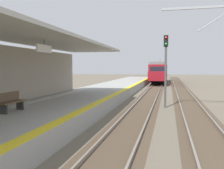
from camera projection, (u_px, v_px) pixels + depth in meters
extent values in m
cube|color=#999993|center=(70.00, 105.00, 16.09)|extent=(5.00, 80.00, 0.90)
cube|color=yellow|center=(104.00, 99.00, 15.55)|extent=(0.50, 80.00, 0.01)
cube|color=#B2B2AD|center=(11.00, 32.00, 10.12)|extent=(4.40, 24.00, 0.16)
cube|color=white|center=(44.00, 49.00, 12.01)|extent=(0.08, 1.40, 0.36)
cylinder|color=#333333|center=(44.00, 42.00, 11.99)|extent=(0.03, 0.03, 0.27)
cube|color=#4C3D2D|center=(144.00, 105.00, 19.02)|extent=(2.34, 120.00, 0.01)
cube|color=slate|center=(135.00, 104.00, 19.18)|extent=(0.08, 120.00, 0.15)
cube|color=slate|center=(154.00, 105.00, 18.86)|extent=(0.08, 120.00, 0.15)
cube|color=#4C3D2D|center=(190.00, 107.00, 18.26)|extent=(2.34, 120.00, 0.01)
cube|color=slate|center=(180.00, 106.00, 18.42)|extent=(0.08, 120.00, 0.15)
cube|color=slate|center=(201.00, 106.00, 18.10)|extent=(0.08, 120.00, 0.15)
cube|color=maroon|center=(159.00, 72.00, 48.27)|extent=(2.90, 18.00, 2.70)
cube|color=slate|center=(159.00, 64.00, 48.16)|extent=(2.67, 18.00, 0.44)
cube|color=black|center=(157.00, 70.00, 39.47)|extent=(2.32, 0.06, 1.21)
cube|color=maroon|center=(157.00, 76.00, 38.77)|extent=(2.78, 1.60, 1.49)
cube|color=black|center=(167.00, 70.00, 47.91)|extent=(0.04, 15.84, 0.86)
cylinder|color=#333333|center=(160.00, 61.00, 51.61)|extent=(0.06, 0.06, 0.90)
cube|color=black|center=(158.00, 82.00, 42.69)|extent=(2.17, 2.20, 0.72)
cube|color=black|center=(160.00, 79.00, 54.07)|extent=(2.17, 2.20, 0.72)
cylinder|color=#4C4C4C|center=(165.00, 77.00, 17.80)|extent=(0.16, 0.16, 4.40)
cube|color=black|center=(166.00, 41.00, 17.63)|extent=(0.32, 0.24, 0.80)
sphere|color=red|center=(166.00, 38.00, 17.48)|extent=(0.16, 0.16, 0.16)
sphere|color=green|center=(166.00, 44.00, 17.51)|extent=(0.16, 0.16, 0.16)
cube|color=#9EA3A8|center=(198.00, 8.00, 16.49)|extent=(4.80, 0.16, 0.16)
cylinder|color=#9EA3A8|center=(217.00, 19.00, 16.28)|extent=(2.47, 0.07, 1.60)
cube|color=brown|center=(12.00, 102.00, 11.21)|extent=(0.44, 1.60, 0.06)
cube|color=brown|center=(8.00, 97.00, 11.24)|extent=(0.06, 1.60, 0.40)
cube|color=#333333|center=(4.00, 109.00, 10.64)|extent=(0.36, 0.08, 0.44)
cube|color=#333333|center=(20.00, 105.00, 11.81)|extent=(0.36, 0.08, 0.44)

